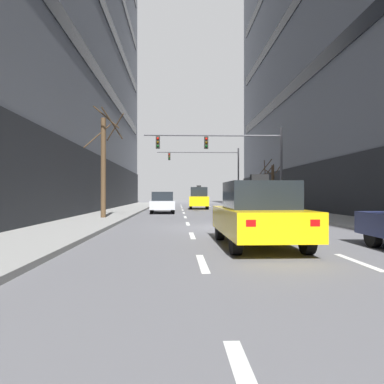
# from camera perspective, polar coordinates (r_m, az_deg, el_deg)

# --- Properties ---
(ground_plane) EXTENTS (120.00, 120.00, 0.00)m
(ground_plane) POSITION_cam_1_polar(r_m,az_deg,el_deg) (15.74, 5.45, -5.43)
(ground_plane) COLOR slate
(sidewalk_left) EXTENTS (3.18, 80.00, 0.14)m
(sidewalk_left) POSITION_cam_1_polar(r_m,az_deg,el_deg) (16.17, -17.81, -5.03)
(sidewalk_left) COLOR gray
(sidewalk_left) RESTS_ON ground
(sidewalk_right) EXTENTS (3.18, 80.00, 0.14)m
(sidewalk_right) POSITION_cam_1_polar(r_m,az_deg,el_deg) (17.78, 26.47, -4.58)
(sidewalk_right) COLOR gray
(sidewalk_right) RESTS_ON ground
(lane_stripe_l1_s2) EXTENTS (0.16, 2.00, 0.01)m
(lane_stripe_l1_s2) POSITION_cam_1_polar(r_m,az_deg,el_deg) (7.68, 1.59, -10.83)
(lane_stripe_l1_s2) COLOR silver
(lane_stripe_l1_s2) RESTS_ON ground
(lane_stripe_l1_s3) EXTENTS (0.16, 2.00, 0.01)m
(lane_stripe_l1_s3) POSITION_cam_1_polar(r_m,az_deg,el_deg) (12.62, 0.01, -6.69)
(lane_stripe_l1_s3) COLOR silver
(lane_stripe_l1_s3) RESTS_ON ground
(lane_stripe_l1_s4) EXTENTS (0.16, 2.00, 0.01)m
(lane_stripe_l1_s4) POSITION_cam_1_polar(r_m,az_deg,el_deg) (17.60, -0.66, -4.88)
(lane_stripe_l1_s4) COLOR silver
(lane_stripe_l1_s4) RESTS_ON ground
(lane_stripe_l1_s5) EXTENTS (0.16, 2.00, 0.01)m
(lane_stripe_l1_s5) POSITION_cam_1_polar(r_m,az_deg,el_deg) (22.58, -1.04, -3.87)
(lane_stripe_l1_s5) COLOR silver
(lane_stripe_l1_s5) RESTS_ON ground
(lane_stripe_l1_s6) EXTENTS (0.16, 2.00, 0.01)m
(lane_stripe_l1_s6) POSITION_cam_1_polar(r_m,az_deg,el_deg) (27.57, -1.28, -3.22)
(lane_stripe_l1_s6) COLOR silver
(lane_stripe_l1_s6) RESTS_ON ground
(lane_stripe_l1_s7) EXTENTS (0.16, 2.00, 0.01)m
(lane_stripe_l1_s7) POSITION_cam_1_polar(r_m,az_deg,el_deg) (32.57, -1.45, -2.77)
(lane_stripe_l1_s7) COLOR silver
(lane_stripe_l1_s7) RESTS_ON ground
(lane_stripe_l1_s8) EXTENTS (0.16, 2.00, 0.01)m
(lane_stripe_l1_s8) POSITION_cam_1_polar(r_m,az_deg,el_deg) (37.56, -1.57, -2.45)
(lane_stripe_l1_s8) COLOR silver
(lane_stripe_l1_s8) RESTS_ON ground
(lane_stripe_l1_s9) EXTENTS (0.16, 2.00, 0.01)m
(lane_stripe_l1_s9) POSITION_cam_1_polar(r_m,az_deg,el_deg) (42.56, -1.66, -2.19)
(lane_stripe_l1_s9) COLOR silver
(lane_stripe_l1_s9) RESTS_ON ground
(lane_stripe_l1_s10) EXTENTS (0.16, 2.00, 0.01)m
(lane_stripe_l1_s10) POSITION_cam_1_polar(r_m,az_deg,el_deg) (47.56, -1.74, -2.00)
(lane_stripe_l1_s10) COLOR silver
(lane_stripe_l1_s10) RESTS_ON ground
(lane_stripe_l2_s2) EXTENTS (0.16, 2.00, 0.01)m
(lane_stripe_l2_s2) POSITION_cam_1_polar(r_m,az_deg,el_deg) (8.52, 24.06, -9.75)
(lane_stripe_l2_s2) COLOR silver
(lane_stripe_l2_s2) RESTS_ON ground
(lane_stripe_l2_s3) EXTENTS (0.16, 2.00, 0.01)m
(lane_stripe_l2_s3) POSITION_cam_1_polar(r_m,az_deg,el_deg) (13.15, 14.26, -6.42)
(lane_stripe_l2_s3) COLOR silver
(lane_stripe_l2_s3) RESTS_ON ground
(lane_stripe_l2_s4) EXTENTS (0.16, 2.00, 0.01)m
(lane_stripe_l2_s4) POSITION_cam_1_polar(r_m,az_deg,el_deg) (17.98, 9.68, -4.77)
(lane_stripe_l2_s4) COLOR silver
(lane_stripe_l2_s4) RESTS_ON ground
(lane_stripe_l2_s5) EXTENTS (0.16, 2.00, 0.01)m
(lane_stripe_l2_s5) POSITION_cam_1_polar(r_m,az_deg,el_deg) (22.88, 7.06, -3.82)
(lane_stripe_l2_s5) COLOR silver
(lane_stripe_l2_s5) RESTS_ON ground
(lane_stripe_l2_s6) EXTENTS (0.16, 2.00, 0.01)m
(lane_stripe_l2_s6) POSITION_cam_1_polar(r_m,az_deg,el_deg) (27.82, 5.37, -3.19)
(lane_stripe_l2_s6) COLOR silver
(lane_stripe_l2_s6) RESTS_ON ground
(lane_stripe_l2_s7) EXTENTS (0.16, 2.00, 0.01)m
(lane_stripe_l2_s7) POSITION_cam_1_polar(r_m,az_deg,el_deg) (32.78, 4.19, -2.76)
(lane_stripe_l2_s7) COLOR silver
(lane_stripe_l2_s7) RESTS_ON ground
(lane_stripe_l2_s8) EXTENTS (0.16, 2.00, 0.01)m
(lane_stripe_l2_s8) POSITION_cam_1_polar(r_m,az_deg,el_deg) (37.74, 3.33, -2.43)
(lane_stripe_l2_s8) COLOR silver
(lane_stripe_l2_s8) RESTS_ON ground
(lane_stripe_l2_s9) EXTENTS (0.16, 2.00, 0.01)m
(lane_stripe_l2_s9) POSITION_cam_1_polar(r_m,az_deg,el_deg) (42.72, 2.66, -2.19)
(lane_stripe_l2_s9) COLOR silver
(lane_stripe_l2_s9) RESTS_ON ground
(lane_stripe_l2_s10) EXTENTS (0.16, 2.00, 0.01)m
(lane_stripe_l2_s10) POSITION_cam_1_polar(r_m,az_deg,el_deg) (47.70, 2.13, -1.99)
(lane_stripe_l2_s10) COLOR silver
(lane_stripe_l2_s10) RESTS_ON ground
(taxi_driving_0) EXTENTS (1.99, 4.65, 1.92)m
(taxi_driving_0) POSITION_cam_1_polar(r_m,az_deg,el_deg) (10.13, 10.10, -3.42)
(taxi_driving_0) COLOR black
(taxi_driving_0) RESTS_ON ground
(car_driving_1) EXTENTS (1.91, 4.24, 1.56)m
(car_driving_1) POSITION_cam_1_polar(r_m,az_deg,el_deg) (27.40, -4.58, -1.63)
(car_driving_1) COLOR black
(car_driving_1) RESTS_ON ground
(taxi_driving_2) EXTENTS (1.96, 4.30, 2.21)m
(taxi_driving_2) POSITION_cam_1_polar(r_m,az_deg,el_deg) (34.95, 1.06, -0.94)
(taxi_driving_2) COLOR black
(taxi_driving_2) RESTS_ON ground
(traffic_signal_0) EXTENTS (9.72, 0.35, 5.98)m
(traffic_signal_0) POSITION_cam_1_polar(r_m,az_deg,el_deg) (26.29, 6.13, 6.19)
(traffic_signal_0) COLOR #4C4C51
(traffic_signal_0) RESTS_ON sidewalk_right
(traffic_signal_1) EXTENTS (9.78, 0.35, 6.74)m
(traffic_signal_1) POSITION_cam_1_polar(r_m,az_deg,el_deg) (44.38, 3.36, 4.11)
(traffic_signal_1) COLOR #4C4C51
(traffic_signal_1) RESTS_ON sidewalk_right
(street_tree_0) EXTENTS (2.26, 2.18, 5.85)m
(street_tree_0) POSITION_cam_1_polar(r_m,az_deg,el_deg) (20.72, -13.39, 4.20)
(street_tree_0) COLOR #4C3823
(street_tree_0) RESTS_ON sidewalk_left
(street_tree_1) EXTENTS (1.80, 1.99, 4.37)m
(street_tree_1) POSITION_cam_1_polar(r_m,az_deg,el_deg) (32.59, 12.17, 1.20)
(street_tree_1) COLOR #4C3823
(street_tree_1) RESTS_ON sidewalk_right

